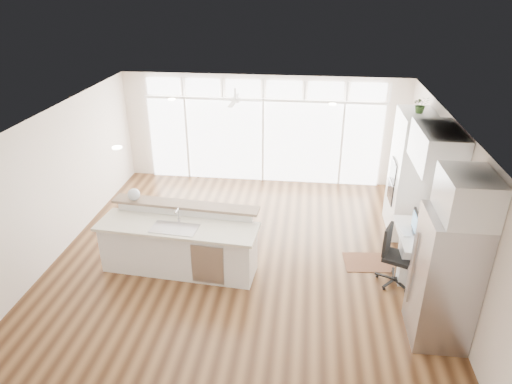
# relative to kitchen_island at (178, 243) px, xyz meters

# --- Properties ---
(floor) EXTENTS (7.00, 8.00, 0.02)m
(floor) POSITION_rel_kitchen_island_xyz_m (1.08, 0.20, -0.57)
(floor) COLOR #412614
(floor) RESTS_ON ground
(ceiling) EXTENTS (7.00, 8.00, 0.02)m
(ceiling) POSITION_rel_kitchen_island_xyz_m (1.08, 0.20, 2.14)
(ceiling) COLOR silver
(ceiling) RESTS_ON wall_back
(wall_back) EXTENTS (7.00, 0.04, 2.70)m
(wall_back) POSITION_rel_kitchen_island_xyz_m (1.08, 4.20, 0.79)
(wall_back) COLOR #F1E1D0
(wall_back) RESTS_ON floor
(wall_left) EXTENTS (0.04, 8.00, 2.70)m
(wall_left) POSITION_rel_kitchen_island_xyz_m (-2.42, 0.20, 0.79)
(wall_left) COLOR #F1E1D0
(wall_left) RESTS_ON floor
(wall_right) EXTENTS (0.04, 8.00, 2.70)m
(wall_right) POSITION_rel_kitchen_island_xyz_m (4.58, 0.20, 0.79)
(wall_right) COLOR #F1E1D0
(wall_right) RESTS_ON floor
(glass_wall) EXTENTS (5.80, 0.06, 2.08)m
(glass_wall) POSITION_rel_kitchen_island_xyz_m (1.08, 4.14, 0.49)
(glass_wall) COLOR white
(glass_wall) RESTS_ON wall_back
(transom_row) EXTENTS (5.90, 0.06, 0.40)m
(transom_row) POSITION_rel_kitchen_island_xyz_m (1.08, 4.14, 1.82)
(transom_row) COLOR white
(transom_row) RESTS_ON wall_back
(desk_window) EXTENTS (0.04, 0.85, 0.85)m
(desk_window) POSITION_rel_kitchen_island_xyz_m (4.54, 0.50, 0.99)
(desk_window) COLOR white
(desk_window) RESTS_ON wall_right
(ceiling_fan) EXTENTS (1.16, 1.16, 0.32)m
(ceiling_fan) POSITION_rel_kitchen_island_xyz_m (0.58, 3.00, 1.92)
(ceiling_fan) COLOR white
(ceiling_fan) RESTS_ON ceiling
(recessed_lights) EXTENTS (3.40, 3.00, 0.02)m
(recessed_lights) POSITION_rel_kitchen_island_xyz_m (1.08, 0.40, 2.12)
(recessed_lights) COLOR white
(recessed_lights) RESTS_ON ceiling
(oven_cabinet) EXTENTS (0.64, 1.20, 2.50)m
(oven_cabinet) POSITION_rel_kitchen_island_xyz_m (4.25, 2.00, 0.69)
(oven_cabinet) COLOR white
(oven_cabinet) RESTS_ON floor
(desk_nook) EXTENTS (0.72, 1.30, 0.76)m
(desk_nook) POSITION_rel_kitchen_island_xyz_m (4.21, 0.50, -0.18)
(desk_nook) COLOR white
(desk_nook) RESTS_ON floor
(upper_cabinets) EXTENTS (0.64, 1.30, 0.64)m
(upper_cabinets) POSITION_rel_kitchen_island_xyz_m (4.25, 0.50, 1.79)
(upper_cabinets) COLOR white
(upper_cabinets) RESTS_ON wall_right
(refrigerator) EXTENTS (0.76, 0.90, 2.00)m
(refrigerator) POSITION_rel_kitchen_island_xyz_m (4.19, -1.15, 0.44)
(refrigerator) COLOR #ABAAAF
(refrigerator) RESTS_ON floor
(fridge_cabinet) EXTENTS (0.64, 0.90, 0.60)m
(fridge_cabinet) POSITION_rel_kitchen_island_xyz_m (4.25, -1.15, 1.74)
(fridge_cabinet) COLOR white
(fridge_cabinet) RESTS_ON wall_right
(framed_photos) EXTENTS (0.06, 0.22, 0.80)m
(framed_photos) POSITION_rel_kitchen_island_xyz_m (4.54, 1.12, 0.84)
(framed_photos) COLOR black
(framed_photos) RESTS_ON wall_right
(kitchen_island) EXTENTS (2.90, 1.29, 1.12)m
(kitchen_island) POSITION_rel_kitchen_island_xyz_m (0.00, 0.00, 0.00)
(kitchen_island) COLOR white
(kitchen_island) RESTS_ON floor
(rug) EXTENTS (0.94, 0.72, 0.01)m
(rug) POSITION_rel_kitchen_island_xyz_m (3.42, 0.62, -0.56)
(rug) COLOR #3C1F13
(rug) RESTS_ON floor
(office_chair) EXTENTS (0.71, 0.69, 1.06)m
(office_chair) POSITION_rel_kitchen_island_xyz_m (3.80, 0.05, -0.03)
(office_chair) COLOR black
(office_chair) RESTS_ON floor
(fishbowl) EXTENTS (0.24, 0.24, 0.23)m
(fishbowl) POSITION_rel_kitchen_island_xyz_m (-0.91, 0.48, 0.67)
(fishbowl) COLOR silver
(fishbowl) RESTS_ON kitchen_island
(monitor) EXTENTS (0.09, 0.50, 0.41)m
(monitor) POSITION_rel_kitchen_island_xyz_m (4.13, 0.50, 0.41)
(monitor) COLOR black
(monitor) RESTS_ON desk_nook
(keyboard) EXTENTS (0.15, 0.34, 0.02)m
(keyboard) POSITION_rel_kitchen_island_xyz_m (3.96, 0.50, 0.21)
(keyboard) COLOR white
(keyboard) RESTS_ON desk_nook
(potted_plant) EXTENTS (0.31, 0.34, 0.25)m
(potted_plant) POSITION_rel_kitchen_island_xyz_m (4.25, 2.00, 2.06)
(potted_plant) COLOR #3C632A
(potted_plant) RESTS_ON oven_cabinet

